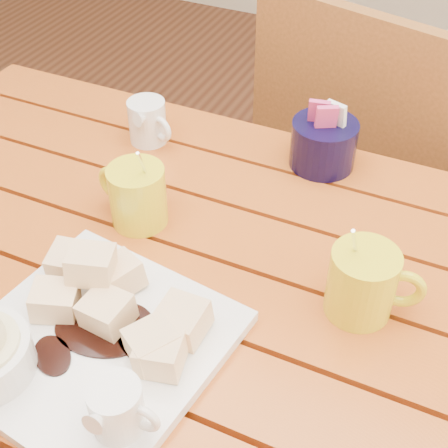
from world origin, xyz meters
The scene contains 7 objects.
table centered at (0.00, 0.00, 0.64)m, with size 1.20×0.79×0.75m.
dessert_plate centered at (-0.06, -0.16, 0.78)m, with size 0.32×0.32×0.11m.
coffee_mug_left centered at (-0.11, 0.08, 0.80)m, with size 0.12×0.08×0.14m.
coffee_mug_right centered at (0.23, 0.05, 0.80)m, with size 0.12×0.08×0.14m.
cream_pitcher centered at (-0.20, 0.27, 0.79)m, with size 0.09×0.08×0.08m.
sugar_caddy centered at (0.09, 0.33, 0.79)m, with size 0.11×0.11×0.12m.
chair_far centered at (0.10, 0.66, 0.52)m, with size 0.53×0.53×0.92m.
Camera 1 is at (0.29, -0.49, 1.35)m, focal length 50.00 mm.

